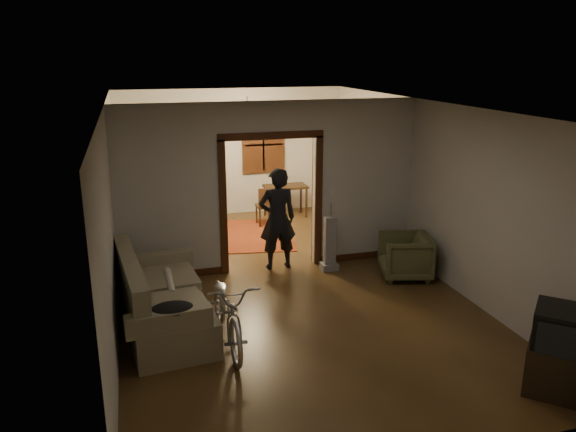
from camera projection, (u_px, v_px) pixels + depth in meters
name	position (u px, v px, depth m)	size (l,w,h in m)	color
floor	(283.00, 283.00, 8.93)	(5.00, 8.50, 0.01)	#3C2813
ceiling	(282.00, 105.00, 8.15)	(5.00, 8.50, 0.01)	white
wall_back	(232.00, 152.00, 12.46)	(5.00, 0.02, 2.80)	beige
wall_left	(111.00, 210.00, 7.88)	(0.02, 8.50, 2.80)	beige
wall_right	(430.00, 188.00, 9.19)	(0.02, 8.50, 2.80)	beige
partition_wall	(271.00, 187.00, 9.23)	(5.00, 0.14, 2.80)	beige
door_casing	(271.00, 205.00, 9.31)	(1.74, 0.20, 2.32)	#3C1D0D
far_window	(263.00, 145.00, 12.57)	(0.98, 0.06, 1.28)	black
chandelier	(248.00, 118.00, 10.58)	(0.24, 0.24, 0.24)	#FFE0A5
light_switch	(332.00, 193.00, 9.48)	(0.08, 0.01, 0.12)	silver
sofa	(164.00, 292.00, 7.35)	(0.99, 2.20, 1.01)	#726D4C
rolled_paper	(169.00, 281.00, 7.65)	(0.10, 0.10, 0.82)	beige
jacket	(172.00, 309.00, 6.47)	(0.51, 0.38, 0.15)	black
bicycle	(227.00, 309.00, 6.98)	(0.61, 1.75, 0.92)	silver
armchair	(405.00, 256.00, 9.09)	(0.77, 0.79, 0.72)	#525731
tv_stand	(554.00, 367.00, 6.03)	(0.60, 0.55, 0.55)	black
crt_tv	(559.00, 330.00, 5.91)	(0.56, 0.50, 0.48)	black
vacuum	(330.00, 244.00, 9.37)	(0.28, 0.23, 0.92)	gray
person	(277.00, 219.00, 9.35)	(0.63, 0.41, 1.73)	black
oriental_rug	(251.00, 235.00, 11.28)	(1.63, 2.14, 0.02)	maroon
locker	(177.00, 183.00, 11.82)	(0.90, 0.50, 1.80)	#2C3821
globe	(174.00, 133.00, 11.53)	(0.29, 0.29, 0.29)	#1E5972
desk	(286.00, 201.00, 12.49)	(0.94, 0.53, 0.70)	#311F10
desk_chair	(265.00, 206.00, 11.84)	(0.37, 0.37, 0.84)	#311F10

